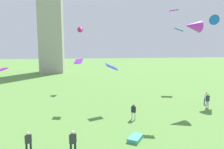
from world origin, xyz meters
The scene contains 14 objects.
person_0 centered at (9.96, 16.22, 1.02)m, with size 0.54×0.45×1.79m.
person_1 centered at (10.90, 17.95, 0.90)m, with size 0.48×0.42×1.59m.
person_2 centered at (-0.07, 13.52, 0.93)m, with size 0.47×0.48×1.65m.
person_3 centered at (-6.00, 7.37, 1.00)m, with size 0.51×0.50×1.76m.
person_4 centered at (-9.14, 8.02, 0.90)m, with size 0.45×0.47×1.59m.
kite_flying_1 centered at (8.14, 17.39, 9.97)m, with size 2.12×1.51×1.52m.
kite_flying_2 centered at (14.00, 21.32, 11.19)m, with size 2.50×2.37×1.50m.
kite_flying_3 centered at (-1.82, 17.26, 5.17)m, with size 1.47×1.31×0.86m.
kite_flying_4 centered at (-13.35, 15.82, 5.22)m, with size 1.35×1.37×0.41m.
kite_flying_5 centered at (-5.30, 30.83, 10.39)m, with size 1.29×1.72×1.20m.
kite_flying_6 centered at (4.96, 15.85, 11.50)m, with size 1.07×0.84×0.21m.
kite_flying_7 centered at (11.59, 28.16, 10.39)m, with size 1.87×1.69×0.69m.
kite_flying_9 centered at (-5.64, 18.41, 5.79)m, with size 1.09×1.39×0.57m.
kite_bundle_0 centered at (-1.08, 8.92, 0.16)m, with size 1.52×0.89×0.32m, color teal.
Camera 1 is at (-5.28, -6.62, 7.61)m, focal length 33.26 mm.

